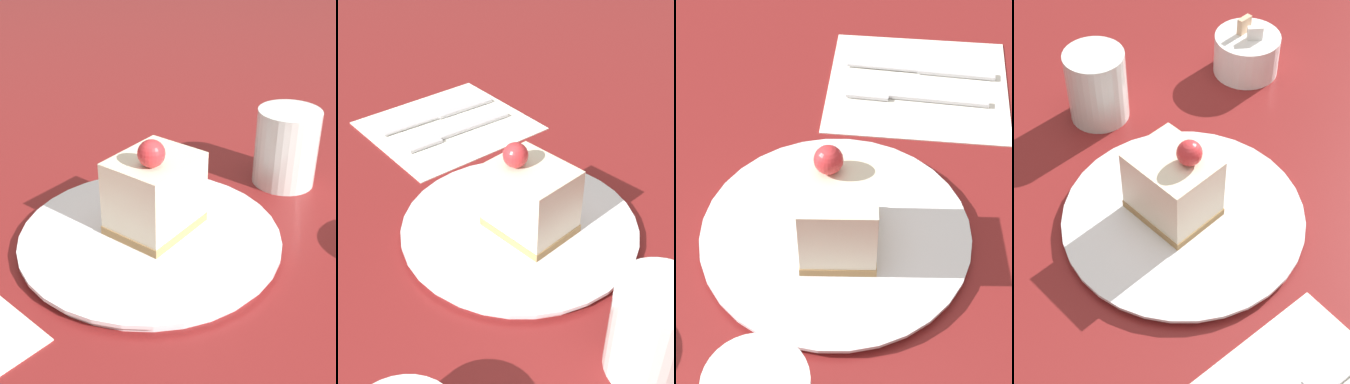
{
  "view_description": "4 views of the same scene",
  "coord_description": "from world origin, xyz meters",
  "views": [
    {
      "loc": [
        0.23,
        0.35,
        0.32
      ],
      "look_at": [
        -0.04,
        -0.02,
        0.06
      ],
      "focal_mm": 50.0,
      "sensor_mm": 36.0,
      "label": 1
    },
    {
      "loc": [
        -0.42,
        0.2,
        0.39
      ],
      "look_at": [
        -0.01,
        -0.01,
        0.05
      ],
      "focal_mm": 50.0,
      "sensor_mm": 36.0,
      "label": 2
    },
    {
      "loc": [
        -0.4,
        -0.15,
        0.49
      ],
      "look_at": [
        -0.02,
        -0.03,
        0.07
      ],
      "focal_mm": 60.0,
      "sensor_mm": 36.0,
      "label": 3
    },
    {
      "loc": [
        0.37,
        -0.24,
        0.55
      ],
      "look_at": [
        -0.02,
        -0.03,
        0.05
      ],
      "focal_mm": 60.0,
      "sensor_mm": 36.0,
      "label": 4
    }
  ],
  "objects": [
    {
      "name": "drinking_glass",
      "position": [
        -0.23,
        -0.03,
        0.05
      ],
      "size": [
        0.07,
        0.07,
        0.09
      ],
      "color": "silver",
      "rests_on": "ground_plane"
    },
    {
      "name": "plate",
      "position": [
        -0.02,
        -0.02,
        0.01
      ],
      "size": [
        0.26,
        0.26,
        0.01
      ],
      "color": "white",
      "rests_on": "ground_plane"
    },
    {
      "name": "cake_slice",
      "position": [
        -0.03,
        -0.03,
        0.05
      ],
      "size": [
        0.1,
        0.09,
        0.11
      ],
      "rotation": [
        0.0,
        0.0,
        0.28
      ],
      "color": "#AD8451",
      "rests_on": "plate"
    },
    {
      "name": "ground_plane",
      "position": [
        0.0,
        0.0,
        0.0
      ],
      "size": [
        4.0,
        4.0,
        0.0
      ],
      "primitive_type": "plane",
      "color": "maroon"
    }
  ]
}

